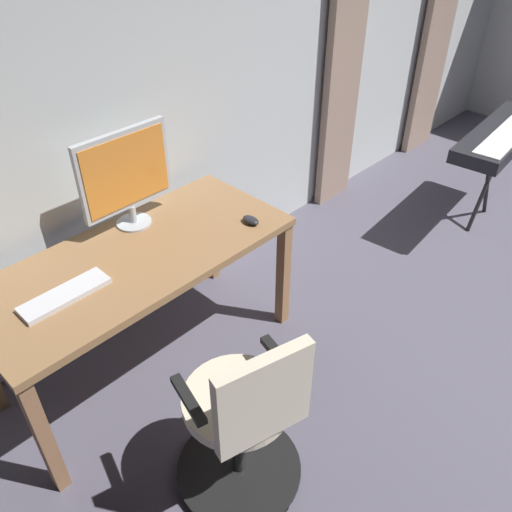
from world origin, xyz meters
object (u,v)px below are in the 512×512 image
(computer_mouse, at_px, (251,220))
(computer_monitor, at_px, (126,174))
(desk, at_px, (138,269))
(office_chair, at_px, (244,422))
(piano_keyboard, at_px, (502,136))
(computer_keyboard, at_px, (65,295))

(computer_mouse, bearing_deg, computer_monitor, -45.92)
(desk, bearing_deg, office_chair, 79.60)
(computer_monitor, height_order, computer_mouse, computer_monitor)
(computer_monitor, relative_size, computer_mouse, 5.08)
(piano_keyboard, bearing_deg, computer_keyboard, -16.81)
(office_chair, distance_m, piano_keyboard, 2.79)
(desk, relative_size, computer_mouse, 15.55)
(piano_keyboard, bearing_deg, office_chair, -0.30)
(computer_mouse, relative_size, piano_keyboard, 0.09)
(desk, distance_m, computer_monitor, 0.46)
(desk, relative_size, computer_keyboard, 3.97)
(office_chair, height_order, piano_keyboard, office_chair)
(office_chair, bearing_deg, desk, 94.76)
(computer_monitor, distance_m, computer_mouse, 0.66)
(computer_mouse, height_order, piano_keyboard, same)
(computer_monitor, relative_size, piano_keyboard, 0.44)
(desk, height_order, piano_keyboard, piano_keyboard)
(office_chair, xyz_separation_m, computer_keyboard, (0.23, -0.86, 0.29))
(piano_keyboard, bearing_deg, computer_mouse, -17.72)
(computer_keyboard, relative_size, computer_mouse, 3.92)
(office_chair, bearing_deg, computer_mouse, 58.05)
(computer_monitor, height_order, computer_keyboard, computer_monitor)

